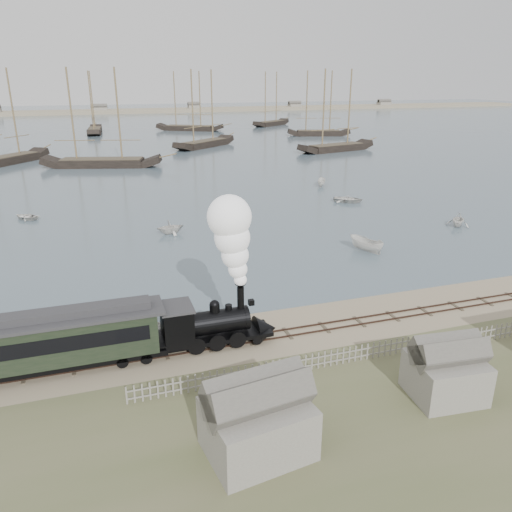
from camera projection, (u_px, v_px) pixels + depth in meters
name	position (u px, v px, depth m)	size (l,w,h in m)	color
ground	(325.00, 315.00, 39.95)	(600.00, 600.00, 0.00)	gray
harbor_water	(133.00, 126.00, 191.93)	(600.00, 336.00, 0.06)	#455763
rail_track	(336.00, 325.00, 38.14)	(120.00, 1.80, 0.16)	#3B2820
picket_fence_west	(280.00, 376.00, 31.78)	(19.00, 0.10, 1.20)	slate
shed_left	(258.00, 451.00, 25.39)	(5.00, 4.00, 4.10)	slate
shed_mid	(443.00, 396.00, 29.80)	(4.00, 3.50, 3.60)	slate
far_spit	(119.00, 113.00, 263.47)	(500.00, 20.00, 1.80)	tan
locomotive	(229.00, 282.00, 34.08)	(8.29, 3.09, 10.33)	black
passenger_coach	(42.00, 341.00, 31.31)	(15.32, 2.95, 3.72)	black
beached_dinghy	(181.00, 328.00, 36.89)	(4.02, 2.87, 0.83)	silver
rowboat_1	(170.00, 227.00, 60.10)	(3.27, 2.82, 1.72)	silver
rowboat_2	(366.00, 245.00, 53.93)	(4.12, 1.55, 1.59)	silver
rowboat_3	(348.00, 199.00, 75.41)	(4.41, 3.15, 0.91)	silver
rowboat_4	(458.00, 220.00, 63.16)	(3.30, 2.85, 1.74)	silver
rowboat_5	(321.00, 182.00, 86.46)	(3.38, 1.27, 1.31)	silver
rowboat_6	(26.00, 216.00, 66.46)	(3.55, 2.53, 0.73)	silver
schooner_1	(0.00, 116.00, 105.55)	(21.55, 4.97, 20.00)	black
schooner_2	(98.00, 118.00, 102.05)	(24.48, 5.65, 20.00)	black
schooner_3	(204.00, 109.00, 131.85)	(21.81, 5.03, 20.00)	black
schooner_4	(338.00, 110.00, 124.45)	(21.92, 5.06, 20.00)	black
schooner_5	(320.00, 103.00, 157.62)	(19.88, 4.59, 20.00)	black
schooner_7	(92.00, 102.00, 164.08)	(20.17, 4.66, 20.00)	black
schooner_8	(189.00, 101.00, 173.39)	(23.71, 5.47, 20.00)	black
schooner_9	(271.00, 99.00, 191.01)	(19.60, 4.52, 20.00)	black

